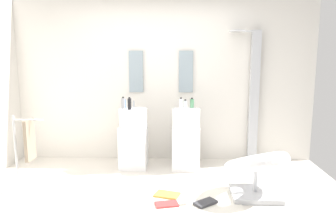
% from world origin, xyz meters
% --- Properties ---
extents(ground_plane, '(4.80, 3.60, 0.04)m').
position_xyz_m(ground_plane, '(0.00, 0.00, -0.02)').
color(ground_plane, silver).
extents(rear_partition, '(4.80, 0.10, 2.60)m').
position_xyz_m(rear_partition, '(0.00, 1.65, 1.30)').
color(rear_partition, silver).
rests_on(rear_partition, ground_plane).
extents(pedestal_sink_left, '(0.41, 0.41, 1.00)m').
position_xyz_m(pedestal_sink_left, '(-0.39, 1.16, 0.45)').
color(pedestal_sink_left, white).
rests_on(pedestal_sink_left, ground_plane).
extents(pedestal_sink_right, '(0.41, 0.41, 1.00)m').
position_xyz_m(pedestal_sink_right, '(0.39, 1.16, 0.45)').
color(pedestal_sink_right, white).
rests_on(pedestal_sink_right, ground_plane).
extents(vanity_mirror_left, '(0.22, 0.03, 0.64)m').
position_xyz_m(vanity_mirror_left, '(-0.39, 1.58, 1.42)').
color(vanity_mirror_left, '#8C9EA8').
extents(vanity_mirror_right, '(0.22, 0.03, 0.64)m').
position_xyz_m(vanity_mirror_right, '(0.39, 1.58, 1.42)').
color(vanity_mirror_right, '#8C9EA8').
extents(shower_column, '(0.49, 0.24, 2.05)m').
position_xyz_m(shower_column, '(1.44, 1.53, 1.08)').
color(shower_column, '#B7BABF').
rests_on(shower_column, ground_plane).
extents(lounge_chair, '(1.04, 1.04, 0.65)m').
position_xyz_m(lounge_chair, '(1.20, 0.17, 0.35)').
color(lounge_chair, '#B7BABF').
rests_on(lounge_chair, ground_plane).
extents(towel_rack, '(0.37, 0.22, 0.95)m').
position_xyz_m(towel_rack, '(-1.54, 0.22, 0.63)').
color(towel_rack, '#B7BABF').
rests_on(towel_rack, ground_plane).
extents(area_rug, '(1.30, 0.80, 0.01)m').
position_xyz_m(area_rug, '(0.35, -0.04, 0.01)').
color(area_rug, white).
rests_on(area_rug, ground_plane).
extents(magazine_red, '(0.28, 0.21, 0.02)m').
position_xyz_m(magazine_red, '(0.16, -0.13, 0.02)').
color(magazine_red, '#B73838').
rests_on(magazine_red, area_rug).
extents(magazine_charcoal, '(0.29, 0.27, 0.03)m').
position_xyz_m(magazine_charcoal, '(0.60, -0.09, 0.03)').
color(magazine_charcoal, '#38383D').
rests_on(magazine_charcoal, area_rug).
extents(magazine_ochre, '(0.33, 0.27, 0.02)m').
position_xyz_m(magazine_ochre, '(0.15, 0.12, 0.02)').
color(magazine_ochre, gold).
rests_on(magazine_ochre, area_rug).
extents(coffee_mug, '(0.08, 0.08, 0.08)m').
position_xyz_m(coffee_mug, '(0.39, -0.10, 0.05)').
color(coffee_mug, white).
rests_on(coffee_mug, area_rug).
extents(soap_bottle_blue, '(0.06, 0.06, 0.15)m').
position_xyz_m(soap_bottle_blue, '(-0.53, 1.20, 0.97)').
color(soap_bottle_blue, '#4C72B7').
rests_on(soap_bottle_blue, pedestal_sink_left).
extents(soap_bottle_green, '(0.06, 0.06, 0.15)m').
position_xyz_m(soap_bottle_green, '(0.48, 1.26, 0.97)').
color(soap_bottle_green, '#59996B').
rests_on(soap_bottle_green, pedestal_sink_right).
extents(soap_bottle_grey, '(0.06, 0.06, 0.18)m').
position_xyz_m(soap_bottle_grey, '(-0.53, 1.13, 0.98)').
color(soap_bottle_grey, '#99999E').
rests_on(soap_bottle_grey, pedestal_sink_left).
extents(soap_bottle_clear, '(0.05, 0.05, 0.16)m').
position_xyz_m(soap_bottle_clear, '(0.38, 1.02, 0.97)').
color(soap_bottle_clear, silver).
rests_on(soap_bottle_clear, pedestal_sink_right).
extents(soap_bottle_black, '(0.05, 0.05, 0.18)m').
position_xyz_m(soap_bottle_black, '(-0.42, 1.06, 0.98)').
color(soap_bottle_black, black).
rests_on(soap_bottle_black, pedestal_sink_left).
extents(soap_bottle_white, '(0.06, 0.06, 0.16)m').
position_xyz_m(soap_bottle_white, '(0.31, 1.22, 0.97)').
color(soap_bottle_white, white).
rests_on(soap_bottle_white, pedestal_sink_right).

